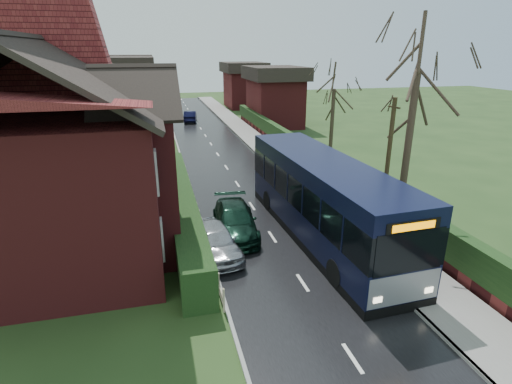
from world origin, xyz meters
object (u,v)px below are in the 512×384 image
object	(u,v)px
car_silver	(215,241)
car_green	(235,221)
brick_house	(66,142)
telegraph_pole	(388,163)
bus	(323,200)
bus_stop_sign	(337,184)

from	to	relation	value
car_silver	car_green	bearing A→B (deg)	47.90
brick_house	telegraph_pole	size ratio (longest dim) A/B	2.35
bus	car_silver	xyz separation A→B (m)	(-5.00, -0.45, -1.17)
brick_house	bus_stop_sign	world-z (taller)	brick_house
car_green	bus_stop_sign	xyz separation A→B (m)	(5.60, 0.98, 1.03)
car_green	bus_stop_sign	bearing A→B (deg)	14.79
car_silver	telegraph_pole	world-z (taller)	telegraph_pole
bus	car_silver	bearing A→B (deg)	-177.45
car_silver	bus_stop_sign	size ratio (longest dim) A/B	1.50
car_silver	telegraph_pole	bearing A→B (deg)	-0.14
bus	bus_stop_sign	distance (m)	2.95
car_silver	bus_stop_sign	world-z (taller)	bus_stop_sign
bus_stop_sign	telegraph_pole	distance (m)	2.76
bus	bus_stop_sign	bearing A→B (deg)	49.81
bus	car_green	distance (m)	4.20
brick_house	bus	bearing A→B (deg)	-16.93
brick_house	bus_stop_sign	distance (m)	13.05
bus	bus_stop_sign	world-z (taller)	bus
bus	brick_house	bearing A→B (deg)	160.51
bus	car_green	size ratio (longest dim) A/B	2.63
car_silver	brick_house	bearing A→B (deg)	139.06
bus	telegraph_pole	world-z (taller)	telegraph_pole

